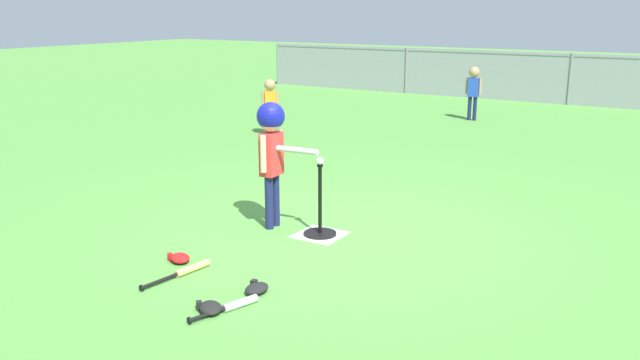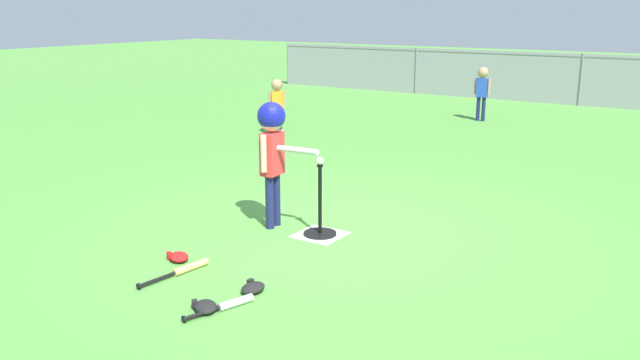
{
  "view_description": "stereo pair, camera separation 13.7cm",
  "coord_description": "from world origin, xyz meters",
  "px_view_note": "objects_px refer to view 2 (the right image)",
  "views": [
    {
      "loc": [
        3.0,
        -5.27,
        2.13
      ],
      "look_at": [
        -0.16,
        -0.13,
        0.55
      ],
      "focal_mm": 36.99,
      "sensor_mm": 36.0,
      "label": 1
    },
    {
      "loc": [
        3.12,
        -5.19,
        2.13
      ],
      "look_at": [
        -0.16,
        -0.13,
        0.55
      ],
      "focal_mm": 36.99,
      "sensor_mm": 36.0,
      "label": 2
    }
  ],
  "objects_px": {
    "baseball_on_tee": "(320,161)",
    "glove_by_plate": "(179,257)",
    "spare_bat_wood": "(184,270)",
    "glove_near_bats": "(205,307)",
    "fielder_deep_center": "(277,99)",
    "glove_tossed_aside": "(253,288)",
    "batter_child": "(272,139)",
    "fielder_deep_left": "(482,86)",
    "spare_bat_silver": "(229,305)",
    "batting_tee": "(320,224)"
  },
  "relations": [
    {
      "from": "batting_tee",
      "to": "spare_bat_wood",
      "type": "bearing_deg",
      "value": -107.17
    },
    {
      "from": "spare_bat_wood",
      "to": "glove_near_bats",
      "type": "height_order",
      "value": "glove_near_bats"
    },
    {
      "from": "batting_tee",
      "to": "spare_bat_silver",
      "type": "distance_m",
      "value": 1.75
    },
    {
      "from": "baseball_on_tee",
      "to": "spare_bat_silver",
      "type": "bearing_deg",
      "value": -79.66
    },
    {
      "from": "glove_near_bats",
      "to": "fielder_deep_center",
      "type": "bearing_deg",
      "value": 122.02
    },
    {
      "from": "batter_child",
      "to": "glove_tossed_aside",
      "type": "xyz_separation_m",
      "value": [
        0.81,
        -1.35,
        -0.86
      ]
    },
    {
      "from": "batting_tee",
      "to": "baseball_on_tee",
      "type": "xyz_separation_m",
      "value": [
        0.0,
        0.0,
        0.62
      ]
    },
    {
      "from": "spare_bat_wood",
      "to": "batting_tee",
      "type": "bearing_deg",
      "value": 72.83
    },
    {
      "from": "glove_near_bats",
      "to": "glove_tossed_aside",
      "type": "bearing_deg",
      "value": 79.66
    },
    {
      "from": "baseball_on_tee",
      "to": "glove_by_plate",
      "type": "xyz_separation_m",
      "value": [
        -0.67,
        -1.23,
        -0.7
      ]
    },
    {
      "from": "batter_child",
      "to": "fielder_deep_left",
      "type": "xyz_separation_m",
      "value": [
        -0.47,
        7.31,
        -0.23
      ]
    },
    {
      "from": "batting_tee",
      "to": "batter_child",
      "type": "xyz_separation_m",
      "value": [
        -0.53,
        -0.04,
        0.78
      ]
    },
    {
      "from": "spare_bat_silver",
      "to": "batter_child",
      "type": "bearing_deg",
      "value": 116.59
    },
    {
      "from": "fielder_deep_left",
      "to": "glove_by_plate",
      "type": "height_order",
      "value": "fielder_deep_left"
    },
    {
      "from": "spare_bat_wood",
      "to": "batter_child",
      "type": "bearing_deg",
      "value": 93.83
    },
    {
      "from": "spare_bat_wood",
      "to": "baseball_on_tee",
      "type": "bearing_deg",
      "value": 72.83
    },
    {
      "from": "spare_bat_wood",
      "to": "glove_near_bats",
      "type": "bearing_deg",
      "value": -34.43
    },
    {
      "from": "fielder_deep_center",
      "to": "spare_bat_wood",
      "type": "relative_size",
      "value": 1.39
    },
    {
      "from": "spare_bat_wood",
      "to": "glove_near_bats",
      "type": "relative_size",
      "value": 2.56
    },
    {
      "from": "batter_child",
      "to": "spare_bat_wood",
      "type": "distance_m",
      "value": 1.62
    },
    {
      "from": "fielder_deep_left",
      "to": "spare_bat_silver",
      "type": "bearing_deg",
      "value": -81.74
    },
    {
      "from": "glove_near_bats",
      "to": "glove_tossed_aside",
      "type": "distance_m",
      "value": 0.46
    },
    {
      "from": "baseball_on_tee",
      "to": "spare_bat_silver",
      "type": "height_order",
      "value": "baseball_on_tee"
    },
    {
      "from": "fielder_deep_left",
      "to": "glove_tossed_aside",
      "type": "bearing_deg",
      "value": -81.64
    },
    {
      "from": "fielder_deep_center",
      "to": "fielder_deep_left",
      "type": "bearing_deg",
      "value": 54.52
    },
    {
      "from": "glove_near_bats",
      "to": "batter_child",
      "type": "bearing_deg",
      "value": 111.92
    },
    {
      "from": "baseball_on_tee",
      "to": "glove_by_plate",
      "type": "distance_m",
      "value": 1.57
    },
    {
      "from": "fielder_deep_left",
      "to": "glove_tossed_aside",
      "type": "relative_size",
      "value": 4.57
    },
    {
      "from": "spare_bat_silver",
      "to": "glove_near_bats",
      "type": "bearing_deg",
      "value": -132.46
    },
    {
      "from": "glove_near_bats",
      "to": "glove_tossed_aside",
      "type": "relative_size",
      "value": 1.19
    },
    {
      "from": "glove_by_plate",
      "to": "spare_bat_silver",
      "type": "bearing_deg",
      "value": -26.29
    },
    {
      "from": "fielder_deep_center",
      "to": "fielder_deep_left",
      "type": "height_order",
      "value": "fielder_deep_left"
    },
    {
      "from": "fielder_deep_center",
      "to": "glove_tossed_aside",
      "type": "height_order",
      "value": "fielder_deep_center"
    },
    {
      "from": "baseball_on_tee",
      "to": "glove_by_plate",
      "type": "bearing_deg",
      "value": -118.53
    },
    {
      "from": "batter_child",
      "to": "fielder_deep_left",
      "type": "bearing_deg",
      "value": 93.64
    },
    {
      "from": "spare_bat_wood",
      "to": "fielder_deep_center",
      "type": "bearing_deg",
      "value": 119.13
    },
    {
      "from": "spare_bat_silver",
      "to": "baseball_on_tee",
      "type": "bearing_deg",
      "value": 100.34
    },
    {
      "from": "batting_tee",
      "to": "spare_bat_silver",
      "type": "bearing_deg",
      "value": -79.66
    },
    {
      "from": "baseball_on_tee",
      "to": "glove_near_bats",
      "type": "xyz_separation_m",
      "value": [
        0.2,
        -1.84,
        -0.7
      ]
    },
    {
      "from": "spare_bat_silver",
      "to": "glove_by_plate",
      "type": "xyz_separation_m",
      "value": [
        -0.98,
        0.49,
        0.01
      ]
    },
    {
      "from": "fielder_deep_center",
      "to": "glove_tossed_aside",
      "type": "xyz_separation_m",
      "value": [
        3.67,
        -5.29,
        -0.59
      ]
    },
    {
      "from": "fielder_deep_center",
      "to": "batter_child",
      "type": "bearing_deg",
      "value": -53.97
    },
    {
      "from": "fielder_deep_center",
      "to": "baseball_on_tee",
      "type": "bearing_deg",
      "value": -48.99
    },
    {
      "from": "batting_tee",
      "to": "glove_near_bats",
      "type": "distance_m",
      "value": 1.85
    },
    {
      "from": "fielder_deep_left",
      "to": "glove_near_bats",
      "type": "distance_m",
      "value": 9.21
    },
    {
      "from": "glove_by_plate",
      "to": "glove_near_bats",
      "type": "height_order",
      "value": "same"
    },
    {
      "from": "spare_bat_wood",
      "to": "glove_by_plate",
      "type": "relative_size",
      "value": 2.55
    },
    {
      "from": "baseball_on_tee",
      "to": "spare_bat_silver",
      "type": "relative_size",
      "value": 0.13
    },
    {
      "from": "fielder_deep_center",
      "to": "glove_near_bats",
      "type": "distance_m",
      "value": 6.8
    },
    {
      "from": "baseball_on_tee",
      "to": "glove_by_plate",
      "type": "height_order",
      "value": "baseball_on_tee"
    }
  ]
}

